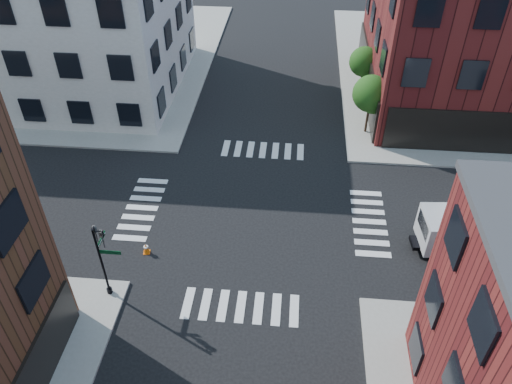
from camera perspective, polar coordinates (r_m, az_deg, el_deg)
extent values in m
plane|color=black|center=(30.58, -0.26, -2.60)|extent=(120.00, 120.00, 0.00)
cube|color=gray|center=(51.70, 26.65, 11.95)|extent=(30.00, 30.00, 0.15)
cube|color=gray|center=(53.46, -21.67, 14.21)|extent=(30.00, 30.00, 0.15)
cube|color=beige|center=(46.54, -23.37, 17.57)|extent=(22.00, 16.00, 11.00)
cylinder|color=black|center=(38.42, 12.50, 7.74)|extent=(0.18, 0.18, 1.47)
cylinder|color=black|center=(38.05, 12.66, 8.68)|extent=(0.12, 0.12, 1.47)
sphere|color=#1B3E11|center=(37.25, 13.02, 10.90)|extent=(2.69, 2.69, 2.69)
sphere|color=#1B3E11|center=(37.45, 13.30, 10.06)|extent=(1.85, 1.85, 1.85)
cylinder|color=black|center=(43.66, 11.86, 11.76)|extent=(0.18, 0.18, 1.33)
cylinder|color=black|center=(43.37, 11.98, 12.54)|extent=(0.12, 0.12, 1.33)
sphere|color=#1B3E11|center=(42.73, 12.26, 14.36)|extent=(2.43, 2.43, 2.43)
sphere|color=#1B3E11|center=(42.87, 12.52, 13.67)|extent=(1.67, 1.67, 1.67)
cylinder|color=black|center=(25.70, -17.19, -7.84)|extent=(0.12, 0.12, 4.60)
cylinder|color=black|center=(27.15, -16.39, -10.72)|extent=(0.28, 0.28, 0.30)
cube|color=#053819|center=(24.92, -16.37, -6.63)|extent=(1.10, 0.03, 0.22)
cube|color=#053819|center=(25.29, -17.27, -5.23)|extent=(0.03, 1.10, 0.22)
imported|color=black|center=(24.54, -17.06, -5.20)|extent=(0.22, 0.18, 1.10)
imported|color=black|center=(24.87, -17.84, -4.70)|extent=(0.18, 0.22, 1.10)
cube|color=white|center=(30.31, 27.13, -3.19)|extent=(5.87, 2.89, 3.04)
cube|color=maroon|center=(31.14, 26.35, -1.65)|extent=(2.15, 0.21, 0.69)
cube|color=silver|center=(29.18, 20.25, -4.07)|extent=(2.14, 2.50, 1.96)
cube|color=black|center=(28.65, 18.64, -3.60)|extent=(0.25, 1.87, 0.88)
cube|color=black|center=(30.79, 24.32, -5.39)|extent=(7.90, 1.60, 0.25)
cylinder|color=black|center=(29.18, 20.33, -6.93)|extent=(1.01, 0.42, 0.98)
cylinder|color=black|center=(30.55, 19.33, -4.16)|extent=(1.01, 0.42, 0.98)
cylinder|color=black|center=(30.55, 26.61, -6.67)|extent=(1.01, 0.42, 0.98)
cylinder|color=black|center=(31.87, 25.36, -4.04)|extent=(1.01, 0.42, 0.98)
cube|color=orange|center=(28.93, -12.37, -6.74)|extent=(0.43, 0.43, 0.04)
cone|color=orange|center=(28.70, -12.45, -6.29)|extent=(0.41, 0.41, 0.69)
cylinder|color=white|center=(28.63, -12.48, -6.15)|extent=(0.27, 0.27, 0.08)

